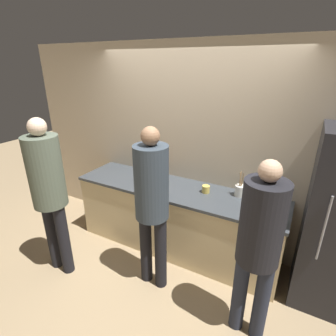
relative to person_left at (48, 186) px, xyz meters
The scene contains 11 objects.
ground_plane 1.65m from the person_left, 31.75° to the left, with size 14.00×14.00×0.00m, color #9E8460.
wall_back 1.74m from the person_left, 53.30° to the left, with size 5.20×0.06×2.60m.
counter 1.61m from the person_left, 45.13° to the left, with size 2.66×0.73×0.88m.
person_left is the anchor object (origin of this frame).
person_center 1.15m from the person_left, 17.81° to the left, with size 0.34×0.34×1.81m.
person_right 2.18m from the person_left, ahead, with size 0.35×0.35×1.71m.
fruit_bowl 1.22m from the person_left, 57.50° to the left, with size 0.37×0.37×0.14m.
utensil_crock 2.14m from the person_left, 33.99° to the left, with size 0.12×0.12×0.30m.
bottle_amber 2.42m from the person_left, 19.44° to the left, with size 0.06×0.06×0.18m.
bottle_dark 1.29m from the person_left, 37.16° to the left, with size 0.07×0.07×0.16m.
cup_yellow 1.77m from the person_left, 37.88° to the left, with size 0.09×0.09×0.09m.
Camera 1 is at (1.31, -2.25, 2.34)m, focal length 28.00 mm.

